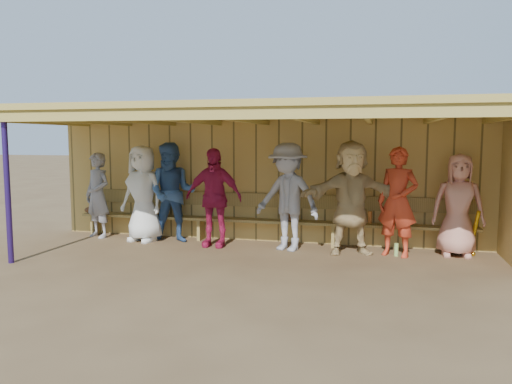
% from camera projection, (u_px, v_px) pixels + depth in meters
% --- Properties ---
extents(ground, '(90.00, 90.00, 0.00)m').
position_uv_depth(ground, '(251.00, 256.00, 8.46)').
color(ground, brown).
rests_on(ground, ground).
extents(player_a, '(0.73, 0.61, 1.70)m').
position_uv_depth(player_a, '(98.00, 195.00, 9.96)').
color(player_a, gray).
rests_on(player_a, ground).
extents(player_b, '(1.01, 0.78, 1.85)m').
position_uv_depth(player_b, '(143.00, 194.00, 9.57)').
color(player_b, white).
rests_on(player_b, ground).
extents(player_c, '(1.04, 0.87, 1.91)m').
position_uv_depth(player_c, '(172.00, 193.00, 9.51)').
color(player_c, '#345991').
rests_on(player_c, ground).
extents(player_d, '(1.06, 0.45, 1.81)m').
position_uv_depth(player_d, '(213.00, 197.00, 9.12)').
color(player_d, '#AC1B46').
rests_on(player_d, ground).
extents(player_e, '(1.40, 1.08, 1.91)m').
position_uv_depth(player_e, '(288.00, 197.00, 8.79)').
color(player_e, '#94959C').
rests_on(player_e, ground).
extents(player_f, '(1.90, 1.08, 1.95)m').
position_uv_depth(player_f, '(351.00, 198.00, 8.50)').
color(player_f, tan).
rests_on(player_f, ground).
extents(player_g, '(0.78, 0.64, 1.85)m').
position_uv_depth(player_g, '(398.00, 202.00, 8.35)').
color(player_g, '#BF381E').
rests_on(player_g, ground).
extents(player_h, '(0.85, 0.56, 1.73)m').
position_uv_depth(player_h, '(458.00, 205.00, 8.34)').
color(player_h, tan).
rests_on(player_h, ground).
extents(dugout_structure, '(8.80, 3.20, 2.50)m').
position_uv_depth(dugout_structure, '(282.00, 155.00, 8.85)').
color(dugout_structure, tan).
rests_on(dugout_structure, ground).
extents(bench, '(7.60, 0.34, 0.93)m').
position_uv_depth(bench, '(266.00, 215.00, 9.48)').
color(bench, '#9F8644').
rests_on(bench, ground).
extents(dugout_equipment, '(7.52, 0.62, 0.80)m').
position_uv_depth(dugout_equipment, '(221.00, 216.00, 9.56)').
color(dugout_equipment, gold).
rests_on(dugout_equipment, ground).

